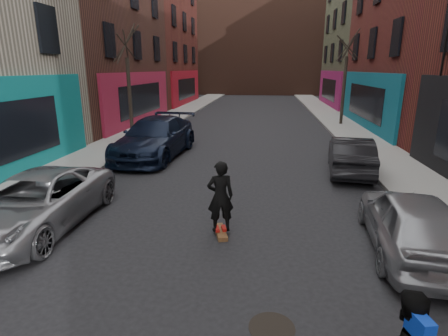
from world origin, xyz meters
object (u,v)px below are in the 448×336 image
(manhole, at_px, (272,328))
(tree_right_far, at_px, (345,72))
(skateboard, at_px, (221,232))
(parked_left_end, at_px, (155,138))
(parked_right_far, at_px, (411,222))
(tree_left_far, at_px, (128,75))
(skateboarder, at_px, (220,197))
(parked_right_end, at_px, (350,155))
(parked_left_far, at_px, (36,202))

(manhole, bearing_deg, tree_right_far, 76.43)
(skateboard, relative_size, manhole, 1.14)
(tree_right_far, relative_size, skateboard, 8.50)
(parked_left_end, bearing_deg, parked_right_far, -39.60)
(tree_left_far, distance_m, parked_left_end, 5.35)
(tree_left_far, relative_size, tree_right_far, 0.96)
(manhole, bearing_deg, tree_left_far, 118.36)
(skateboarder, bearing_deg, tree_right_far, -125.83)
(tree_left_far, relative_size, skateboarder, 3.88)
(tree_right_far, relative_size, parked_right_far, 1.70)
(tree_left_far, xyz_separation_m, manhole, (7.57, -14.02, -3.37))
(parked_left_end, bearing_deg, parked_right_end, -7.13)
(parked_left_far, xyz_separation_m, parked_right_far, (8.49, -0.15, 0.02))
(parked_right_far, distance_m, manhole, 3.96)
(tree_right_far, bearing_deg, parked_right_far, -96.45)
(tree_right_far, distance_m, manhole, 20.89)
(tree_right_far, xyz_separation_m, parked_left_far, (-10.45, -17.23, -2.87))
(parked_left_far, bearing_deg, parked_right_far, -1.35)
(skateboarder, bearing_deg, skateboard, 163.55)
(tree_left_far, height_order, parked_left_end, tree_left_far)
(tree_left_far, xyz_separation_m, tree_right_far, (12.40, 6.00, 0.15))
(parked_left_end, xyz_separation_m, manhole, (4.97, -10.09, -0.84))
(tree_left_far, xyz_separation_m, parked_right_end, (10.50, -5.47, -2.71))
(tree_left_far, distance_m, parked_right_far, 15.67)
(skateboard, bearing_deg, tree_right_far, 54.17)
(parked_left_end, distance_m, parked_right_end, 8.05)
(parked_left_far, distance_m, parked_right_end, 10.30)
(parked_left_far, bearing_deg, parked_right_end, 33.61)
(parked_left_end, xyz_separation_m, parked_right_far, (7.84, -7.45, -0.16))
(tree_right_far, distance_m, skateboarder, 18.26)
(parked_left_end, height_order, skateboard, parked_left_end)
(tree_left_far, distance_m, tree_right_far, 13.78)
(parked_right_end, distance_m, skateboard, 6.95)
(tree_left_far, bearing_deg, tree_right_far, 25.82)
(parked_right_far, xyz_separation_m, manhole, (-2.87, -2.64, -0.68))
(parked_left_far, distance_m, skateboarder, 4.46)
(tree_right_far, bearing_deg, parked_left_far, -121.25)
(parked_left_far, distance_m, skateboard, 4.50)
(parked_right_far, bearing_deg, tree_right_far, -90.77)
(parked_right_far, height_order, skateboard, parked_right_far)
(parked_left_far, height_order, skateboard, parked_left_far)
(tree_left_far, relative_size, parked_right_far, 1.63)
(parked_left_end, height_order, parked_right_end, parked_left_end)
(tree_left_far, bearing_deg, parked_left_end, -56.52)
(tree_left_far, distance_m, skateboarder, 13.00)
(parked_right_far, relative_size, skateboarder, 2.39)
(tree_left_far, xyz_separation_m, skateboard, (6.40, -11.05, -3.33))
(skateboard, bearing_deg, manhole, -84.98)
(parked_left_far, distance_m, parked_left_end, 7.33)
(tree_right_far, distance_m, skateboard, 18.41)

